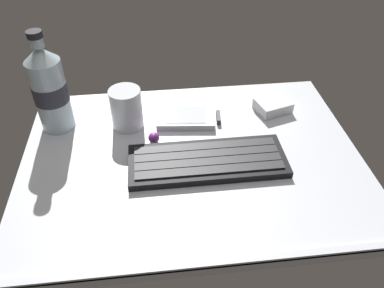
{
  "coord_description": "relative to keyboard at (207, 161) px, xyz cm",
  "views": [
    {
      "loc": [
        -6.23,
        -54.28,
        48.98
      ],
      "look_at": [
        0.0,
        0.0,
        3.0
      ],
      "focal_mm": 36.11,
      "sensor_mm": 36.0,
      "label": 1
    }
  ],
  "objects": [
    {
      "name": "ground_plane",
      "position": [
        -2.59,
        2.27,
        -1.79
      ],
      "size": [
        64.0,
        48.0,
        2.8
      ],
      "color": "silver"
    },
    {
      "name": "keyboard",
      "position": [
        0.0,
        0.0,
        0.0
      ],
      "size": [
        29.03,
        11.07,
        1.7
      ],
      "color": "black",
      "rests_on": "ground_plane"
    },
    {
      "name": "handheld_device",
      "position": [
        -1.93,
        13.99,
        -0.08
      ],
      "size": [
        13.34,
        8.84,
        1.5
      ],
      "color": "#B7BABF",
      "rests_on": "ground_plane"
    },
    {
      "name": "juice_cup",
      "position": [
        -14.69,
        13.65,
        3.1
      ],
      "size": [
        6.4,
        6.4,
        8.5
      ],
      "color": "silver",
      "rests_on": "ground_plane"
    },
    {
      "name": "water_bottle",
      "position": [
        -29.01,
        15.09,
        8.2
      ],
      "size": [
        6.73,
        6.73,
        20.8
      ],
      "color": "silver",
      "rests_on": "ground_plane"
    },
    {
      "name": "charger_block",
      "position": [
        16.65,
        15.47,
        0.39
      ],
      "size": [
        8.31,
        7.37,
        2.4
      ],
      "primitive_type": "cube",
      "rotation": [
        0.0,
        0.0,
        0.29
      ],
      "color": "silver",
      "rests_on": "ground_plane"
    },
    {
      "name": "trackball_mouse",
      "position": [
        -9.59,
        7.51,
        0.29
      ],
      "size": [
        2.2,
        2.2,
        2.2
      ],
      "primitive_type": "sphere",
      "color": "purple",
      "rests_on": "ground_plane"
    }
  ]
}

